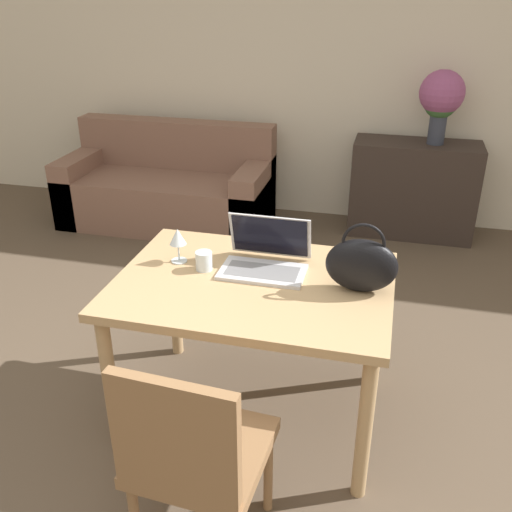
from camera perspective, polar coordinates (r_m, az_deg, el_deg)
The scene contains 11 objects.
ground_plane at distance 2.52m, azimuth -6.36°, elevation -23.46°, with size 14.00×14.00×0.00m, color brown.
wall_back at distance 4.88m, azimuth 6.82°, elevation 19.38°, with size 10.00×0.06×2.70m.
dining_table at distance 2.52m, azimuth -0.26°, elevation -4.26°, with size 1.20×0.87×0.73m.
chair at distance 2.02m, azimuth -6.28°, elevation -18.97°, with size 0.47×0.47×0.88m.
couch at distance 4.92m, azimuth -8.75°, elevation 6.60°, with size 1.72×0.77×0.82m.
sideboard at distance 4.77m, azimuth 15.42°, elevation 6.46°, with size 0.97×0.40×0.76m.
laptop at distance 2.56m, azimuth 1.01°, elevation 0.13°, with size 0.38×0.29×0.23m.
drinking_glass at distance 2.56m, azimuth -5.23°, elevation -0.48°, with size 0.08×0.08×0.09m.
wine_glass at distance 2.61m, azimuth -7.83°, elevation 1.76°, with size 0.08×0.08×0.16m.
handbag at distance 2.38m, azimuth 10.51°, elevation -0.84°, with size 0.30×0.12×0.31m.
flower_vase at distance 4.59m, azimuth 18.05°, elevation 14.82°, with size 0.33×0.33×0.55m.
Camera 1 is at (0.64, -1.51, 1.91)m, focal length 40.00 mm.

